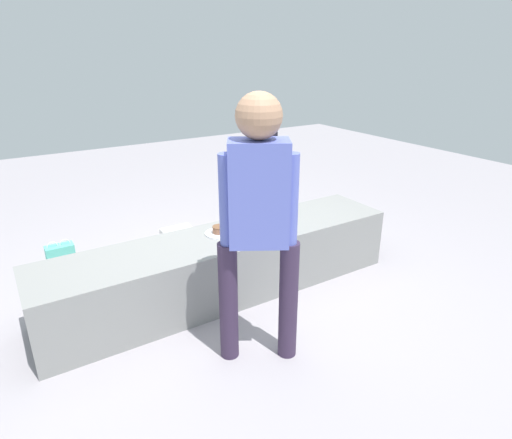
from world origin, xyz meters
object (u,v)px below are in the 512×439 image
at_px(water_bottle_far_side, 168,246).
at_px(party_cup_red, 67,298).
at_px(adult_standing, 259,211).
at_px(gift_bag, 61,258).
at_px(child_seated, 256,203).
at_px(water_bottle_near_gift, 298,228).
at_px(cake_plate, 219,231).
at_px(cake_box_white, 180,236).
at_px(handbag_black_leather, 252,206).

relative_size(water_bottle_far_side, party_cup_red, 1.87).
height_order(adult_standing, gift_bag, adult_standing).
relative_size(child_seated, water_bottle_near_gift, 2.27).
relative_size(cake_plate, gift_bag, 0.76).
bearing_deg(child_seated, cake_plate, 170.83).
distance_m(gift_bag, water_bottle_far_side, 0.93).
xyz_separation_m(adult_standing, cake_box_white, (0.27, 1.89, -0.92)).
xyz_separation_m(cake_plate, water_bottle_far_side, (-0.12, 0.83, -0.42)).
bearing_deg(party_cup_red, handbag_black_leather, 21.64).
bearing_deg(handbag_black_leather, water_bottle_near_gift, -84.66).
xyz_separation_m(child_seated, gift_bag, (-1.33, 1.07, -0.58)).
bearing_deg(cake_plate, adult_standing, -101.52).
xyz_separation_m(child_seated, adult_standing, (-0.47, -0.78, 0.27)).
bearing_deg(water_bottle_far_side, water_bottle_near_gift, -13.68).
height_order(child_seated, water_bottle_far_side, child_seated).
xyz_separation_m(water_bottle_far_side, party_cup_red, (-0.98, -0.40, -0.04)).
height_order(water_bottle_near_gift, cake_box_white, water_bottle_near_gift).
bearing_deg(gift_bag, cake_plate, -44.76).
bearing_deg(party_cup_red, child_seated, -18.93).
xyz_separation_m(water_bottle_near_gift, party_cup_red, (-2.26, -0.08, -0.04)).
xyz_separation_m(cake_plate, handbag_black_leather, (1.09, 1.30, -0.40)).
bearing_deg(handbag_black_leather, gift_bag, -172.42).
xyz_separation_m(cake_box_white, handbag_black_leather, (1.00, 0.23, 0.06)).
height_order(child_seated, handbag_black_leather, child_seated).
relative_size(cake_plate, cake_box_white, 0.68).
relative_size(adult_standing, cake_plate, 7.25).
bearing_deg(adult_standing, handbag_black_leather, 59.30).
distance_m(adult_standing, water_bottle_near_gift, 2.09).
bearing_deg(gift_bag, cake_box_white, 2.55).
height_order(cake_plate, party_cup_red, cake_plate).
distance_m(water_bottle_near_gift, party_cup_red, 2.27).
relative_size(water_bottle_far_side, handbag_black_leather, 0.62).
height_order(water_bottle_near_gift, water_bottle_far_side, water_bottle_far_side).
distance_m(adult_standing, party_cup_red, 1.82).
xyz_separation_m(party_cup_red, cake_box_white, (1.19, 0.64, -0.00)).
bearing_deg(gift_bag, adult_standing, -65.05).
xyz_separation_m(water_bottle_near_gift, water_bottle_far_side, (-1.29, 0.31, 0.00)).
height_order(gift_bag, water_bottle_near_gift, gift_bag).
bearing_deg(child_seated, water_bottle_near_gift, 32.95).
relative_size(party_cup_red, cake_box_white, 0.35).
distance_m(child_seated, cake_box_white, 1.31).
xyz_separation_m(adult_standing, water_bottle_near_gift, (1.34, 1.34, -0.88)).
height_order(cake_plate, water_bottle_far_side, cake_plate).
bearing_deg(water_bottle_far_side, handbag_black_leather, 21.27).
bearing_deg(handbag_black_leather, cake_plate, -130.09).
bearing_deg(cake_plate, handbag_black_leather, 49.91).
xyz_separation_m(adult_standing, handbag_black_leather, (1.26, 2.13, -0.86)).
distance_m(party_cup_red, cake_box_white, 1.35).
relative_size(adult_standing, handbag_black_leather, 4.71).
relative_size(gift_bag, handbag_black_leather, 0.86).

